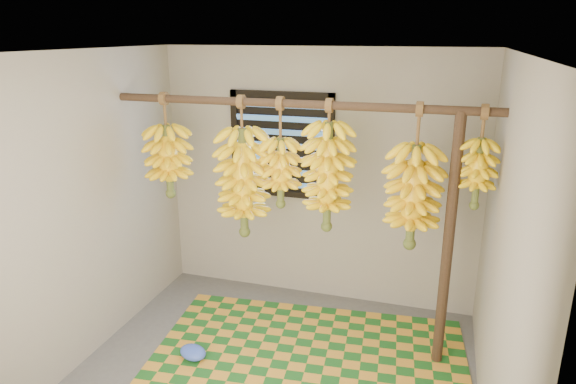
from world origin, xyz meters
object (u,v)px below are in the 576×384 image
(banana_bunch_b, at_px, (243,183))
(banana_bunch_c, at_px, (281,172))
(woven_mat, at_px, (304,373))
(banana_bunch_e, at_px, (413,197))
(support_post, at_px, (448,245))
(plastic_bag, at_px, (193,352))
(banana_bunch_a, at_px, (168,161))
(banana_bunch_f, at_px, (478,173))
(banana_bunch_d, at_px, (328,177))

(banana_bunch_b, xyz_separation_m, banana_bunch_c, (0.32, 0.00, 0.11))
(woven_mat, xyz_separation_m, banana_bunch_c, (-0.34, 0.47, 1.45))
(banana_bunch_e, bearing_deg, banana_bunch_c, 180.00)
(support_post, distance_m, plastic_bag, 2.17)
(plastic_bag, relative_size, banana_bunch_a, 0.28)
(woven_mat, relative_size, banana_bunch_f, 3.38)
(banana_bunch_d, bearing_deg, woven_mat, -95.34)
(support_post, bearing_deg, banana_bunch_c, 180.00)
(banana_bunch_a, distance_m, banana_bunch_c, 0.99)
(banana_bunch_b, bearing_deg, banana_bunch_f, 0.00)
(banana_bunch_a, xyz_separation_m, banana_bunch_f, (2.45, 0.00, 0.09))
(banana_bunch_a, bearing_deg, banana_bunch_d, 0.00)
(banana_bunch_a, distance_m, banana_bunch_e, 2.03)
(plastic_bag, distance_m, banana_bunch_b, 1.42)
(support_post, height_order, banana_bunch_c, banana_bunch_c)
(plastic_bag, bearing_deg, banana_bunch_f, 15.38)
(woven_mat, xyz_separation_m, banana_bunch_e, (0.69, 0.47, 1.35))
(banana_bunch_c, bearing_deg, banana_bunch_e, -0.00)
(support_post, relative_size, banana_bunch_b, 1.73)
(support_post, xyz_separation_m, banana_bunch_e, (-0.28, -0.00, 0.35))
(plastic_bag, xyz_separation_m, banana_bunch_e, (1.59, 0.56, 1.29))
(banana_bunch_d, bearing_deg, banana_bunch_c, 180.00)
(plastic_bag, bearing_deg, woven_mat, 5.37)
(banana_bunch_d, height_order, banana_bunch_f, same)
(support_post, height_order, banana_bunch_f, banana_bunch_f)
(plastic_bag, relative_size, banana_bunch_d, 0.24)
(banana_bunch_c, height_order, banana_bunch_f, same)
(banana_bunch_c, distance_m, banana_bunch_f, 1.46)
(plastic_bag, bearing_deg, support_post, 16.54)
(banana_bunch_b, xyz_separation_m, banana_bunch_d, (0.70, 0.00, 0.11))
(banana_bunch_f, bearing_deg, banana_bunch_c, 180.00)
(woven_mat, distance_m, banana_bunch_a, 2.04)
(woven_mat, xyz_separation_m, banana_bunch_b, (-0.66, 0.47, 1.34))
(support_post, bearing_deg, banana_bunch_a, 180.00)
(support_post, relative_size, woven_mat, 0.80)
(banana_bunch_a, bearing_deg, woven_mat, -19.52)
(banana_bunch_d, distance_m, banana_bunch_f, 1.08)
(banana_bunch_c, relative_size, banana_bunch_e, 0.80)
(banana_bunch_c, bearing_deg, banana_bunch_d, 0.00)
(banana_bunch_e, bearing_deg, banana_bunch_f, 0.00)
(banana_bunch_a, xyz_separation_m, banana_bunch_c, (0.99, 0.00, -0.02))
(support_post, xyz_separation_m, banana_bunch_c, (-1.31, 0.00, 0.46))
(woven_mat, height_order, banana_bunch_e, banana_bunch_e)
(woven_mat, distance_m, plastic_bag, 0.91)
(banana_bunch_d, bearing_deg, support_post, -0.00)
(banana_bunch_c, height_order, banana_bunch_e, same)
(plastic_bag, distance_m, banana_bunch_e, 2.13)
(banana_bunch_e, bearing_deg, plastic_bag, -160.76)
(woven_mat, bearing_deg, banana_bunch_e, 34.30)
(banana_bunch_b, relative_size, banana_bunch_d, 1.13)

